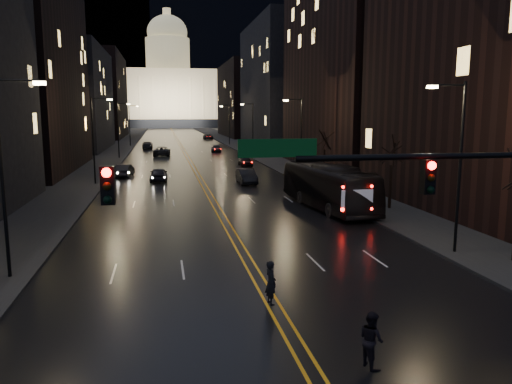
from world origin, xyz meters
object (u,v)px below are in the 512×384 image
pedestrian_a (271,283)px  oncoming_car_a (159,174)px  oncoming_car_b (124,170)px  receding_car_a (246,176)px  traffic_signal (501,191)px  pedestrian_b (371,339)px  bus (328,187)px

pedestrian_a → oncoming_car_a: bearing=-4.9°
oncoming_car_a → pedestrian_a: (4.50, -36.59, 0.11)m
oncoming_car_b → receding_car_a: bearing=155.2°
traffic_signal → pedestrian_b: 5.91m
oncoming_car_b → receding_car_a: (13.02, -8.22, 0.05)m
oncoming_car_b → pedestrian_b: bearing=109.9°
oncoming_car_b → oncoming_car_a: bearing=137.3°
receding_car_a → pedestrian_a: bearing=-98.7°
pedestrian_b → receding_car_a: bearing=-16.6°
bus → pedestrian_a: size_ratio=7.06×
oncoming_car_a → pedestrian_b: bearing=100.3°
traffic_signal → bus: 23.87m
traffic_signal → bus: size_ratio=1.39×
bus → oncoming_car_b: (-17.00, 22.81, -0.99)m
oncoming_car_a → pedestrian_b: pedestrian_b is taller
oncoming_car_b → receding_car_a: 15.39m
pedestrian_b → traffic_signal: bearing=-98.6°
bus → pedestrian_b: size_ratio=7.27×
pedestrian_b → pedestrian_a: bearing=7.0°
bus → receding_car_a: 15.15m
oncoming_car_b → pedestrian_b: 47.70m
oncoming_car_a → pedestrian_a: 36.87m
traffic_signal → pedestrian_a: 8.87m
bus → oncoming_car_a: bus is taller
oncoming_car_b → bus: bearing=134.2°
pedestrian_a → traffic_signal: bearing=-141.8°
bus → oncoming_car_b: 28.46m
pedestrian_a → bus: bearing=-36.8°
bus → pedestrian_b: 24.71m
pedestrian_b → bus: bearing=-28.3°
traffic_signal → pedestrian_a: bearing=140.1°
oncoming_car_a → oncoming_car_b: (-3.92, 4.70, -0.03)m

